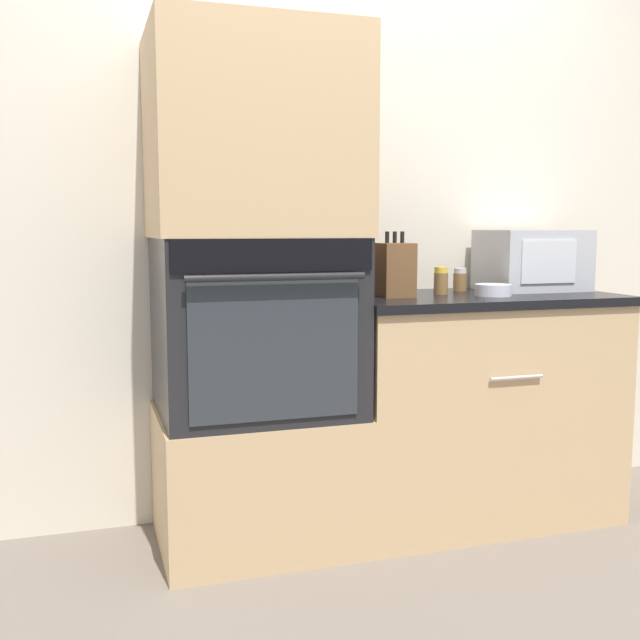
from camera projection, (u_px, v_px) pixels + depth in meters
name	position (u px, v px, depth m)	size (l,w,h in m)	color
ground_plane	(376.00, 561.00, 2.71)	(12.00, 12.00, 0.00)	#6B6056
wall_back	(323.00, 216.00, 3.15)	(8.00, 0.05, 2.50)	beige
oven_cabinet_base	(257.00, 477.00, 2.85)	(0.74, 0.60, 0.51)	tan
wall_oven	(256.00, 325.00, 2.78)	(0.71, 0.64, 0.65)	black
oven_cabinet_upper	(253.00, 136.00, 2.70)	(0.74, 0.60, 0.73)	tan
counter_unit	(474.00, 406.00, 3.10)	(1.13, 0.63, 0.93)	tan
microwave	(532.00, 260.00, 3.23)	(0.42, 0.32, 0.26)	#B2B5BA
knife_block	(394.00, 270.00, 2.93)	(0.13, 0.15, 0.25)	brown
bowl	(493.00, 290.00, 2.97)	(0.14, 0.14, 0.05)	silver
condiment_jar_near	(460.00, 280.00, 3.20)	(0.06, 0.06, 0.10)	brown
condiment_jar_mid	(364.00, 285.00, 2.87)	(0.04, 0.04, 0.10)	brown
condiment_jar_far	(441.00, 281.00, 3.04)	(0.06, 0.06, 0.11)	brown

